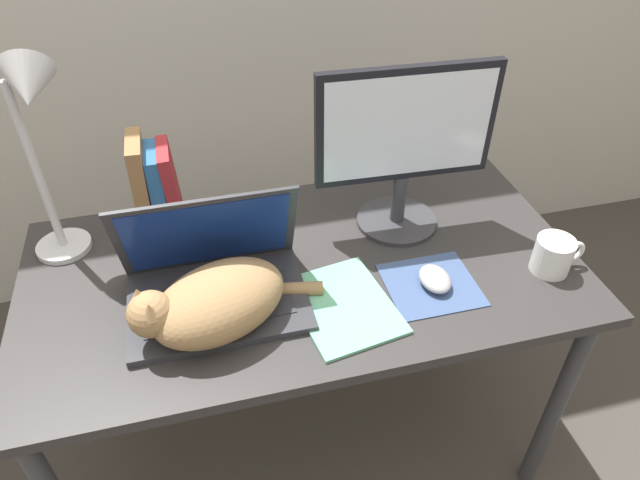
% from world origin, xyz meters
% --- Properties ---
extents(desk, '(1.31, 0.68, 0.73)m').
position_xyz_m(desk, '(0.00, 0.34, 0.65)').
color(desk, '#2D2B2B').
rests_on(desk, ground_plane).
extents(laptop, '(0.39, 0.27, 0.26)m').
position_xyz_m(laptop, '(-0.21, 0.28, 0.78)').
color(laptop, '#2D2D33').
rests_on(laptop, desk).
extents(cat, '(0.41, 0.29, 0.15)m').
position_xyz_m(cat, '(-0.22, 0.20, 0.80)').
color(cat, '#99754C').
rests_on(cat, desk).
extents(external_monitor, '(0.43, 0.21, 0.42)m').
position_xyz_m(external_monitor, '(0.27, 0.44, 0.96)').
color(external_monitor, '#333338').
rests_on(external_monitor, desk).
extents(mousepad, '(0.20, 0.19, 0.00)m').
position_xyz_m(mousepad, '(0.27, 0.20, 0.73)').
color(mousepad, '#384C75').
rests_on(mousepad, desk).
extents(computer_mouse, '(0.07, 0.10, 0.03)m').
position_xyz_m(computer_mouse, '(0.27, 0.20, 0.75)').
color(computer_mouse, '#99999E').
rests_on(computer_mouse, mousepad).
extents(book_row, '(0.11, 0.14, 0.26)m').
position_xyz_m(book_row, '(-0.31, 0.57, 0.85)').
color(book_row, olive).
rests_on(book_row, desk).
extents(desk_lamp, '(0.17, 0.17, 0.50)m').
position_xyz_m(desk_lamp, '(-0.52, 0.52, 1.07)').
color(desk_lamp, silver).
rests_on(desk_lamp, desk).
extents(notepad, '(0.24, 0.29, 0.01)m').
position_xyz_m(notepad, '(0.06, 0.19, 0.74)').
color(notepad, '#6BBC93').
rests_on(notepad, desk).
extents(mug, '(0.13, 0.09, 0.09)m').
position_xyz_m(mug, '(0.56, 0.18, 0.78)').
color(mug, white).
rests_on(mug, desk).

